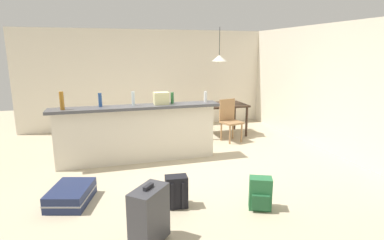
{
  "coord_description": "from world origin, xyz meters",
  "views": [
    {
      "loc": [
        -1.28,
        -5.07,
        1.99
      ],
      "look_at": [
        0.28,
        0.29,
        0.73
      ],
      "focal_mm": 29.13,
      "sensor_mm": 36.0,
      "label": 1
    }
  ],
  "objects": [
    {
      "name": "partition_half_wall",
      "position": [
        -0.71,
        0.37,
        0.49
      ],
      "size": [
        2.8,
        0.2,
        0.99
      ],
      "primitive_type": "cube",
      "color": "silver",
      "rests_on": "ground_plane"
    },
    {
      "name": "dining_table",
      "position": [
        1.44,
        1.73,
        0.65
      ],
      "size": [
        1.1,
        0.8,
        0.74
      ],
      "color": "#332319",
      "rests_on": "ground_plane"
    },
    {
      "name": "backpack_black",
      "position": [
        -0.43,
        -1.44,
        0.2
      ],
      "size": [
        0.29,
        0.27,
        0.42
      ],
      "color": "black",
      "rests_on": "ground_plane"
    },
    {
      "name": "bar_countertop",
      "position": [
        -0.71,
        0.37,
        1.01
      ],
      "size": [
        2.96,
        0.4,
        0.05
      ],
      "primitive_type": "cube",
      "color": "#4C4C51",
      "rests_on": "partition_half_wall"
    },
    {
      "name": "grocery_bag",
      "position": [
        -0.27,
        0.38,
        1.15
      ],
      "size": [
        0.26,
        0.18,
        0.22
      ],
      "primitive_type": "cube",
      "color": "beige",
      "rests_on": "bar_countertop"
    },
    {
      "name": "suitcase_flat_navy",
      "position": [
        -1.76,
        -0.95,
        0.11
      ],
      "size": [
        0.67,
        0.89,
        0.22
      ],
      "color": "#1E284C",
      "rests_on": "ground_plane"
    },
    {
      "name": "pendant_lamp",
      "position": [
        1.36,
        1.75,
        1.81
      ],
      "size": [
        0.34,
        0.34,
        0.81
      ],
      "color": "black"
    },
    {
      "name": "bottle_blue",
      "position": [
        -1.32,
        0.45,
        1.16
      ],
      "size": [
        0.06,
        0.06,
        0.24
      ],
      "primitive_type": "cylinder",
      "color": "#284C89",
      "rests_on": "bar_countertop"
    },
    {
      "name": "ground_plane",
      "position": [
        0.0,
        0.0,
        -0.03
      ],
      "size": [
        13.0,
        13.0,
        0.05
      ],
      "primitive_type": "cube",
      "color": "#BCAD8E"
    },
    {
      "name": "backpack_green",
      "position": [
        0.58,
        -1.8,
        0.2
      ],
      "size": [
        0.33,
        0.31,
        0.42
      ],
      "color": "#286B3D",
      "rests_on": "ground_plane"
    },
    {
      "name": "wall_right",
      "position": [
        3.05,
        0.3,
        1.25
      ],
      "size": [
        0.1,
        6.0,
        2.5
      ],
      "primitive_type": "cube",
      "color": "silver",
      "rests_on": "ground_plane"
    },
    {
      "name": "bottle_green",
      "position": [
        -0.05,
        0.44,
        1.14
      ],
      "size": [
        0.06,
        0.06,
        0.2
      ],
      "primitive_type": "cylinder",
      "color": "#2D6B38",
      "rests_on": "bar_countertop"
    },
    {
      "name": "bottle_clear",
      "position": [
        -0.76,
        0.42,
        1.16
      ],
      "size": [
        0.06,
        0.06,
        0.25
      ],
      "primitive_type": "cylinder",
      "color": "silver",
      "rests_on": "bar_countertop"
    },
    {
      "name": "wall_back",
      "position": [
        0.0,
        3.05,
        1.25
      ],
      "size": [
        6.6,
        0.1,
        2.5
      ],
      "primitive_type": "cube",
      "color": "silver",
      "rests_on": "ground_plane"
    },
    {
      "name": "dining_chair_near_partition",
      "position": [
        1.41,
        1.18,
        0.52
      ],
      "size": [
        0.48,
        0.48,
        0.93
      ],
      "color": "#9E754C",
      "rests_on": "ground_plane"
    },
    {
      "name": "bottle_white",
      "position": [
        0.58,
        0.41,
        1.14
      ],
      "size": [
        0.06,
        0.06,
        0.2
      ],
      "primitive_type": "cylinder",
      "color": "silver",
      "rests_on": "bar_countertop"
    },
    {
      "name": "bottle_amber",
      "position": [
        -1.92,
        0.32,
        1.19
      ],
      "size": [
        0.07,
        0.07,
        0.3
      ],
      "primitive_type": "cylinder",
      "color": "#9E661E",
      "rests_on": "bar_countertop"
    },
    {
      "name": "suitcase_upright_charcoal",
      "position": [
        -0.89,
        -2.16,
        0.33
      ],
      "size": [
        0.47,
        0.49,
        0.67
      ],
      "color": "#38383D",
      "rests_on": "ground_plane"
    }
  ]
}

